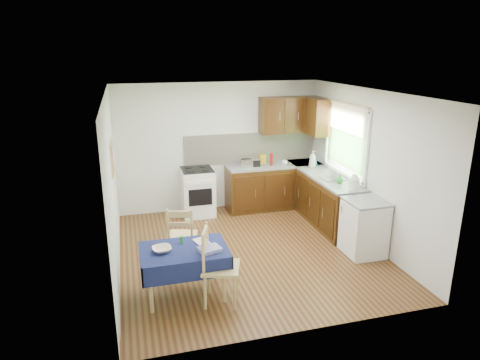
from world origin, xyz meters
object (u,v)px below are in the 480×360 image
object	(u,v)px
sandwich_press	(252,162)
chair_far	(182,234)
dining_table	(184,257)
dish_rack	(333,178)
chair_near	(217,264)
kettle	(354,183)
toaster	(246,163)

from	to	relation	value
sandwich_press	chair_far	bearing A→B (deg)	-111.18
dining_table	dish_rack	bearing A→B (deg)	25.14
chair_far	chair_near	bearing A→B (deg)	121.20
sandwich_press	kettle	bearing A→B (deg)	-39.83
chair_near	toaster	xyz separation A→B (m)	(1.24, 2.99, 0.45)
dining_table	chair_near	distance (m)	0.45
dining_table	chair_near	world-z (taller)	chair_near
sandwich_press	toaster	bearing A→B (deg)	-135.42
chair_near	kettle	size ratio (longest dim) A/B	3.60
dining_table	chair_far	size ratio (longest dim) A/B	1.19
chair_near	kettle	bearing A→B (deg)	-46.86
chair_far	sandwich_press	distance (m)	2.63
chair_near	sandwich_press	world-z (taller)	sandwich_press
kettle	sandwich_press	bearing A→B (deg)	121.08
toaster	kettle	distance (m)	2.23
sandwich_press	dish_rack	size ratio (longest dim) A/B	0.68
chair_far	kettle	xyz separation A→B (m)	(2.81, 0.08, 0.53)
dining_table	kettle	world-z (taller)	kettle
dining_table	kettle	size ratio (longest dim) A/B	3.93
chair_near	dish_rack	distance (m)	3.13
dining_table	dish_rack	distance (m)	3.30
toaster	dining_table	bearing A→B (deg)	-97.06
toaster	kettle	bearing A→B (deg)	-31.55
sandwich_press	dish_rack	world-z (taller)	dish_rack
sandwich_press	dining_table	bearing A→B (deg)	-102.88
chair_near	kettle	distance (m)	2.82
chair_near	dish_rack	bearing A→B (deg)	-35.43
dish_rack	dining_table	bearing A→B (deg)	-169.65
dining_table	chair_far	world-z (taller)	chair_far
chair_far	toaster	bearing A→B (deg)	-112.51
sandwich_press	dish_rack	xyz separation A→B (m)	(1.12, -1.22, -0.05)
chair_near	dish_rack	world-z (taller)	dish_rack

